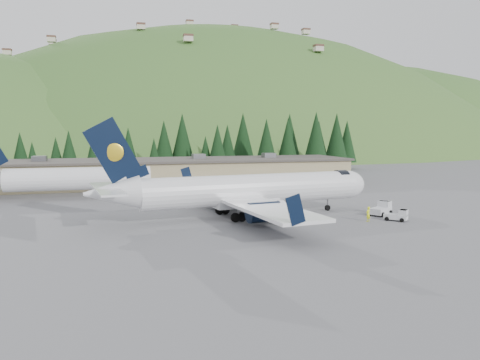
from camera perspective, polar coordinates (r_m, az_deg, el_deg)
name	(u,v)px	position (r m, az deg, el deg)	size (l,w,h in m)	color
ground	(252,216)	(59.07, 1.53, -4.45)	(600.00, 600.00, 0.00)	slate
airliner	(245,191)	(58.14, 0.57, -1.35)	(36.98, 34.80, 12.27)	white
second_airliner	(60,178)	(78.40, -21.12, 0.18)	(27.50, 11.00, 10.05)	white
baggage_tug_a	(382,209)	(62.65, 16.88, -3.39)	(3.61, 3.13, 1.73)	silver
baggage_tug_b	(398,216)	(59.10, 18.70, -4.14)	(2.75, 2.82, 1.40)	silver
terminal_building	(174,172)	(94.70, -8.04, 1.03)	(71.00, 17.00, 6.10)	#9D9060
ramp_worker	(368,214)	(57.64, 15.35, -4.02)	(0.65, 0.42, 1.77)	#F3FF1A
tree_line	(191,143)	(118.70, -5.96, 4.54)	(112.96, 17.84, 14.48)	black
hills	(238,288)	(287.79, -0.29, -12.99)	(614.00, 330.00, 300.00)	#2E6425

